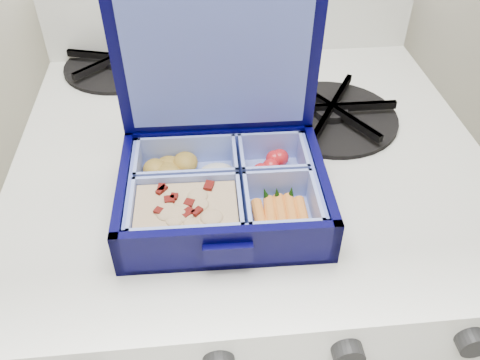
{
  "coord_description": "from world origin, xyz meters",
  "views": [
    {
      "loc": [
        -0.49,
        1.11,
        1.34
      ],
      "look_at": [
        -0.44,
        1.54,
        0.97
      ],
      "focal_mm": 38.0,
      "sensor_mm": 36.0,
      "label": 1
    }
  ],
  "objects_px": {
    "stove": "(245,328)",
    "burner_grate": "(331,111)",
    "fork": "(238,139)",
    "bento_box": "(223,192)"
  },
  "relations": [
    {
      "from": "stove",
      "to": "fork",
      "type": "height_order",
      "value": "fork"
    },
    {
      "from": "fork",
      "to": "stove",
      "type": "bearing_deg",
      "value": 68.12
    },
    {
      "from": "fork",
      "to": "bento_box",
      "type": "bearing_deg",
      "value": -61.0
    },
    {
      "from": "burner_grate",
      "to": "bento_box",
      "type": "bearing_deg",
      "value": -134.28
    },
    {
      "from": "bento_box",
      "to": "stove",
      "type": "bearing_deg",
      "value": 74.19
    },
    {
      "from": "burner_grate",
      "to": "fork",
      "type": "relative_size",
      "value": 1.17
    },
    {
      "from": "stove",
      "to": "bento_box",
      "type": "xyz_separation_m",
      "value": [
        -0.04,
        -0.14,
        0.49
      ]
    },
    {
      "from": "stove",
      "to": "fork",
      "type": "xyz_separation_m",
      "value": [
        -0.01,
        -0.01,
        0.47
      ]
    },
    {
      "from": "stove",
      "to": "fork",
      "type": "relative_size",
      "value": 5.65
    },
    {
      "from": "stove",
      "to": "burner_grate",
      "type": "height_order",
      "value": "burner_grate"
    }
  ]
}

